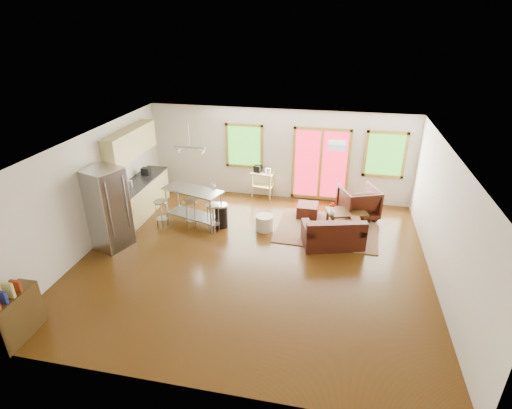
% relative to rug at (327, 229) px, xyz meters
% --- Properties ---
extents(floor, '(7.50, 7.00, 0.02)m').
position_rel_rug_xyz_m(floor, '(-1.54, -1.68, -0.02)').
color(floor, '#311C07').
rests_on(floor, ground).
extents(ceiling, '(7.50, 7.00, 0.02)m').
position_rel_rug_xyz_m(ceiling, '(-1.54, -1.68, 2.60)').
color(ceiling, silver).
rests_on(ceiling, ground).
extents(back_wall, '(7.50, 0.02, 2.60)m').
position_rel_rug_xyz_m(back_wall, '(-1.54, 1.83, 1.29)').
color(back_wall, beige).
rests_on(back_wall, ground).
extents(left_wall, '(0.02, 7.00, 2.60)m').
position_rel_rug_xyz_m(left_wall, '(-5.30, -1.68, 1.29)').
color(left_wall, beige).
rests_on(left_wall, ground).
extents(right_wall, '(0.02, 7.00, 2.60)m').
position_rel_rug_xyz_m(right_wall, '(2.22, -1.68, 1.29)').
color(right_wall, beige).
rests_on(right_wall, ground).
extents(front_wall, '(7.50, 0.02, 2.60)m').
position_rel_rug_xyz_m(front_wall, '(-1.54, -5.19, 1.29)').
color(front_wall, beige).
rests_on(front_wall, ground).
extents(window_left, '(1.10, 0.05, 1.30)m').
position_rel_rug_xyz_m(window_left, '(-2.54, 1.78, 1.49)').
color(window_left, '#245A16').
rests_on(window_left, back_wall).
extents(french_doors, '(1.60, 0.05, 2.10)m').
position_rel_rug_xyz_m(french_doors, '(-0.34, 1.78, 1.09)').
color(french_doors, red).
rests_on(french_doors, back_wall).
extents(window_right, '(1.10, 0.05, 1.30)m').
position_rel_rug_xyz_m(window_right, '(1.36, 1.78, 1.49)').
color(window_right, '#245A16').
rests_on(window_right, back_wall).
extents(rug, '(2.54, 2.00, 0.02)m').
position_rel_rug_xyz_m(rug, '(0.00, 0.00, 0.00)').
color(rug, '#4E613E').
rests_on(rug, floor).
extents(loveseat, '(1.53, 1.11, 0.73)m').
position_rel_rug_xyz_m(loveseat, '(0.16, -0.74, 0.28)').
color(loveseat, black).
rests_on(loveseat, floor).
extents(coffee_table, '(1.13, 0.87, 0.40)m').
position_rel_rug_xyz_m(coffee_table, '(0.45, 0.37, 0.33)').
color(coffee_table, '#31230E').
rests_on(coffee_table, floor).
extents(armchair, '(1.17, 1.14, 0.93)m').
position_rel_rug_xyz_m(armchair, '(0.75, 0.90, 0.46)').
color(armchair, black).
rests_on(armchair, floor).
extents(ottoman, '(0.54, 0.54, 0.36)m').
position_rel_rug_xyz_m(ottoman, '(-0.55, 0.65, 0.17)').
color(ottoman, black).
rests_on(ottoman, floor).
extents(pouf, '(0.55, 0.55, 0.39)m').
position_rel_rug_xyz_m(pouf, '(-1.54, -0.31, 0.18)').
color(pouf, beige).
rests_on(pouf, floor).
extents(vase, '(0.21, 0.22, 0.32)m').
position_rel_rug_xyz_m(vase, '(0.08, 0.06, 0.50)').
color(vase, silver).
rests_on(vase, coffee_table).
extents(book, '(0.24, 0.06, 0.32)m').
position_rel_rug_xyz_m(book, '(0.55, -0.07, 0.55)').
color(book, maroon).
rests_on(book, coffee_table).
extents(cabinets, '(0.64, 2.24, 2.30)m').
position_rel_rug_xyz_m(cabinets, '(-5.02, 0.02, 0.92)').
color(cabinets, tan).
rests_on(cabinets, floor).
extents(refrigerator, '(0.97, 0.96, 1.91)m').
position_rel_rug_xyz_m(refrigerator, '(-4.88, -1.76, 0.94)').
color(refrigerator, '#B7BABC').
rests_on(refrigerator, floor).
extents(island, '(1.63, 1.03, 0.96)m').
position_rel_rug_xyz_m(island, '(-3.37, -0.35, 0.65)').
color(island, '#B7BABC').
rests_on(island, floor).
extents(cup, '(0.15, 0.13, 0.13)m').
position_rel_rug_xyz_m(cup, '(-2.91, -0.09, 1.00)').
color(cup, silver).
rests_on(cup, island).
extents(bar_stool_a, '(0.43, 0.43, 0.70)m').
position_rel_rug_xyz_m(bar_stool_a, '(-4.14, -0.64, 0.51)').
color(bar_stool_a, '#B7BABC').
rests_on(bar_stool_a, floor).
extents(bar_stool_b, '(0.45, 0.45, 0.76)m').
position_rel_rug_xyz_m(bar_stool_b, '(-3.37, -0.55, 0.55)').
color(bar_stool_b, '#B7BABC').
rests_on(bar_stool_b, floor).
extents(bar_stool_c, '(0.45, 0.45, 0.73)m').
position_rel_rug_xyz_m(bar_stool_c, '(-2.77, -0.63, 0.53)').
color(bar_stool_c, '#B7BABC').
rests_on(bar_stool_c, floor).
extents(trash_can, '(0.44, 0.44, 0.62)m').
position_rel_rug_xyz_m(trash_can, '(-2.65, -0.36, 0.30)').
color(trash_can, black).
rests_on(trash_can, floor).
extents(kitchen_cart, '(0.69, 0.50, 0.97)m').
position_rel_rug_xyz_m(kitchen_cart, '(-1.98, 1.68, 0.65)').
color(kitchen_cart, tan).
rests_on(kitchen_cart, floor).
extents(bookshelf, '(0.38, 0.94, 1.09)m').
position_rel_rug_xyz_m(bookshelf, '(-4.88, -4.78, 0.42)').
color(bookshelf, '#31230E').
rests_on(bookshelf, floor).
extents(ceiling_flush, '(0.35, 0.35, 0.12)m').
position_rel_rug_xyz_m(ceiling_flush, '(0.06, -1.08, 2.52)').
color(ceiling_flush, white).
rests_on(ceiling_flush, ceiling).
extents(pendant_light, '(0.80, 0.18, 0.79)m').
position_rel_rug_xyz_m(pendant_light, '(-3.44, -0.18, 1.89)').
color(pendant_light, gray).
rests_on(pendant_light, ceiling).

